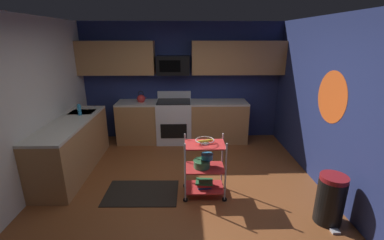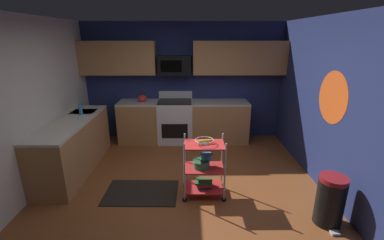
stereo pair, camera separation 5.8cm
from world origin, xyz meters
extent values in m
cube|color=brown|center=(0.00, 0.00, -0.02)|extent=(4.40, 4.80, 0.04)
cube|color=navy|center=(0.00, 2.43, 1.30)|extent=(4.52, 0.06, 2.60)
cube|color=silver|center=(-2.23, 0.00, 1.30)|extent=(0.06, 4.80, 2.60)
cube|color=navy|center=(2.23, 0.00, 1.30)|extent=(0.06, 4.80, 2.60)
cylinder|color=#E5591E|center=(2.20, 0.18, 1.45)|extent=(0.00, 0.77, 0.77)
cube|color=#B27F4C|center=(0.00, 2.10, 0.44)|extent=(2.87, 0.60, 0.88)
cube|color=beige|center=(0.00, 2.10, 0.90)|extent=(2.87, 0.60, 0.04)
cube|color=#B27F4C|center=(-1.90, 0.76, 0.44)|extent=(0.60, 2.08, 0.88)
cube|color=beige|center=(-1.90, 0.76, 0.90)|extent=(0.60, 2.08, 0.04)
cube|color=#B7BABC|center=(-1.90, 1.35, 0.84)|extent=(0.44, 0.36, 0.16)
cube|color=white|center=(-0.19, 2.10, 0.46)|extent=(0.76, 0.64, 0.92)
cube|color=black|center=(-0.19, 1.78, 0.35)|extent=(0.56, 0.01, 0.32)
cube|color=white|center=(-0.19, 2.39, 1.01)|extent=(0.76, 0.06, 0.18)
cube|color=black|center=(-0.19, 2.10, 0.93)|extent=(0.72, 0.60, 0.02)
cube|color=#B27F4C|center=(-1.39, 2.23, 1.85)|extent=(1.61, 0.33, 0.70)
cube|color=#B27F4C|center=(1.21, 2.23, 1.85)|extent=(1.99, 0.33, 0.70)
cube|color=black|center=(-0.19, 2.21, 1.70)|extent=(0.70, 0.38, 0.40)
cube|color=black|center=(-0.25, 2.02, 1.70)|extent=(0.44, 0.01, 0.24)
cylinder|color=silver|center=(0.06, -0.23, 0.47)|extent=(0.02, 0.02, 0.88)
cylinder|color=black|center=(0.06, -0.23, 0.04)|extent=(0.07, 0.02, 0.07)
cylinder|color=silver|center=(0.63, -0.23, 0.47)|extent=(0.02, 0.02, 0.88)
cylinder|color=black|center=(0.63, -0.23, 0.04)|extent=(0.07, 0.02, 0.07)
cylinder|color=silver|center=(0.06, 0.14, 0.47)|extent=(0.02, 0.02, 0.88)
cylinder|color=black|center=(0.06, 0.14, 0.04)|extent=(0.07, 0.02, 0.07)
cylinder|color=silver|center=(0.63, 0.14, 0.47)|extent=(0.02, 0.02, 0.88)
cylinder|color=black|center=(0.63, 0.14, 0.04)|extent=(0.07, 0.02, 0.07)
cube|color=red|center=(0.35, -0.05, 0.12)|extent=(0.57, 0.38, 0.02)
cube|color=red|center=(0.35, -0.05, 0.45)|extent=(0.57, 0.38, 0.02)
cube|color=red|center=(0.35, -0.05, 0.82)|extent=(0.57, 0.38, 0.02)
torus|color=silver|center=(0.35, -0.05, 0.89)|extent=(0.27, 0.27, 0.01)
cylinder|color=silver|center=(0.35, -0.05, 0.84)|extent=(0.12, 0.12, 0.02)
ellipsoid|color=yellow|center=(0.39, -0.03, 0.87)|extent=(0.17, 0.09, 0.04)
ellipsoid|color=yellow|center=(0.30, -0.06, 0.87)|extent=(0.17, 0.09, 0.04)
cylinder|color=#387F4C|center=(0.31, -0.05, 0.51)|extent=(0.24, 0.24, 0.11)
torus|color=#387F4C|center=(0.31, -0.05, 0.57)|extent=(0.25, 0.25, 0.01)
cylinder|color=#338CBF|center=(0.39, -0.01, 0.61)|extent=(0.17, 0.17, 0.08)
torus|color=#338CBF|center=(0.39, -0.01, 0.65)|extent=(0.18, 0.18, 0.01)
cube|color=#1E4C8C|center=(0.35, -0.05, 0.15)|extent=(0.21, 0.18, 0.04)
cube|color=#B22626|center=(0.35, -0.05, 0.18)|extent=(0.22, 0.18, 0.04)
cube|color=#26723F|center=(0.35, -0.05, 0.21)|extent=(0.27, 0.20, 0.03)
sphere|color=red|center=(-0.90, 2.10, 0.99)|extent=(0.18, 0.18, 0.18)
sphere|color=black|center=(-0.90, 2.10, 1.08)|extent=(0.03, 0.03, 0.03)
cone|color=red|center=(-0.82, 2.10, 1.01)|extent=(0.09, 0.04, 0.06)
torus|color=black|center=(-0.90, 2.10, 1.10)|extent=(0.12, 0.01, 0.12)
cylinder|color=#2D8CBF|center=(-1.86, 1.14, 1.02)|extent=(0.06, 0.06, 0.20)
cylinder|color=black|center=(1.90, -0.69, 0.30)|extent=(0.34, 0.34, 0.60)
cylinder|color=maroon|center=(1.90, -0.69, 0.63)|extent=(0.33, 0.33, 0.06)
cube|color=#B2B2B7|center=(1.90, -0.90, 0.01)|extent=(0.10, 0.08, 0.03)
cube|color=black|center=(-0.61, 0.00, 0.01)|extent=(1.11, 0.72, 0.01)
camera|label=1|loc=(0.08, -3.47, 2.30)|focal=24.37mm
camera|label=2|loc=(0.14, -3.47, 2.30)|focal=24.37mm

